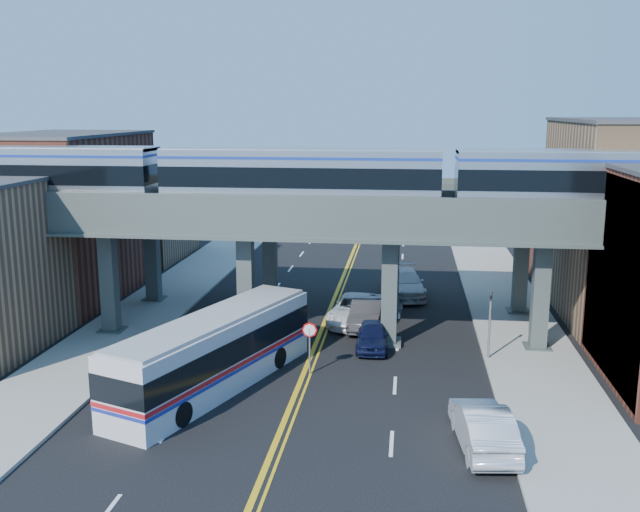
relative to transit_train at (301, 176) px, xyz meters
The scene contains 19 objects.
ground 12.24m from the transit_train, 83.81° to the right, with size 120.00×120.00×0.00m, color black.
sidewalk_west 14.17m from the transit_train, 169.35° to the left, with size 5.00×70.00×0.16m, color gray.
sidewalk_east 15.51m from the transit_train, ahead, with size 5.00×70.00×0.16m, color gray.
building_west_b 19.72m from the transit_train, 155.59° to the left, with size 8.00×14.00×11.00m, color brown.
building_west_c 27.91m from the transit_train, 130.02° to the left, with size 8.00×10.00×8.00m, color #8C6B48.
building_east_b 21.20m from the transit_train, 22.44° to the left, with size 8.00×14.00×12.00m, color #8C6B48.
building_east_c 28.96m from the transit_train, 47.31° to the left, with size 8.00×10.00×9.00m, color brown.
mural_panel 16.55m from the transit_train, 14.54° to the right, with size 0.10×9.50×9.50m, color #2AA0B6.
elevated_viaduct_near 2.89m from the transit_train, ahead, with size 52.00×3.60×7.40m.
elevated_viaduct_far 7.57m from the transit_train, 82.93° to the left, with size 52.00×3.60×7.40m.
transit_train is the anchor object (origin of this frame).
stop_sign 9.06m from the transit_train, 76.85° to the right, with size 0.76×0.09×2.63m.
traffic_signal 12.38m from the transit_train, 11.24° to the right, with size 0.15×0.18×4.10m.
transit_bus 10.87m from the transit_train, 112.25° to the right, with size 7.16×12.93×3.29m.
car_lane_a 9.44m from the transit_train, 11.19° to the right, with size 1.71×4.25×1.45m, color #0E1435.
car_lane_b 9.54m from the transit_train, 39.88° to the left, with size 1.79×5.12×1.69m, color #343437.
car_lane_c 9.61m from the transit_train, 53.49° to the left, with size 2.76×5.98×1.66m, color white.
car_lane_d 14.68m from the transit_train, 62.16° to the left, with size 2.49×6.12×1.78m, color #B1B2B7.
car_parked_curb 17.01m from the transit_train, 53.32° to the right, with size 1.83×5.24×1.73m, color silver.
Camera 1 is at (4.94, -29.81, 12.80)m, focal length 40.00 mm.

